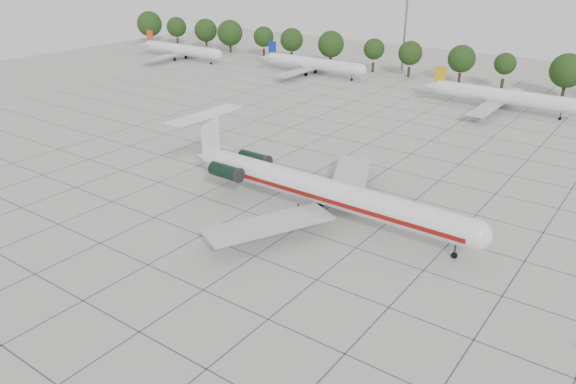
% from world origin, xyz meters
% --- Properties ---
extents(ground, '(260.00, 260.00, 0.00)m').
position_xyz_m(ground, '(0.00, 0.00, 0.00)').
color(ground, '#A4A49D').
rests_on(ground, ground).
extents(apron_joints, '(170.00, 170.00, 0.02)m').
position_xyz_m(apron_joints, '(0.00, 15.00, 0.01)').
color(apron_joints, '#383838').
rests_on(apron_joints, ground).
extents(main_airliner, '(42.20, 33.16, 9.89)m').
position_xyz_m(main_airliner, '(-0.54, 4.50, 3.49)').
color(main_airliner, silver).
rests_on(main_airliner, ground).
extents(bg_airliner_a, '(28.24, 27.20, 7.40)m').
position_xyz_m(bg_airliner_a, '(-88.30, 67.58, 2.91)').
color(bg_airliner_a, silver).
rests_on(bg_airliner_a, ground).
extents(bg_airliner_b, '(28.24, 27.20, 7.40)m').
position_xyz_m(bg_airliner_b, '(-45.74, 72.60, 2.91)').
color(bg_airliner_b, silver).
rests_on(bg_airliner_b, ground).
extents(bg_airliner_c, '(28.24, 27.20, 7.40)m').
position_xyz_m(bg_airliner_c, '(3.72, 66.51, 2.91)').
color(bg_airliner_c, silver).
rests_on(bg_airliner_c, ground).
extents(tree_line, '(249.86, 8.44, 10.22)m').
position_xyz_m(tree_line, '(-11.68, 85.00, 5.98)').
color(tree_line, '#332114').
rests_on(tree_line, ground).
extents(floodlight_mast, '(1.60, 1.60, 25.45)m').
position_xyz_m(floodlight_mast, '(-30.00, 92.00, 14.28)').
color(floodlight_mast, slate).
rests_on(floodlight_mast, ground).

